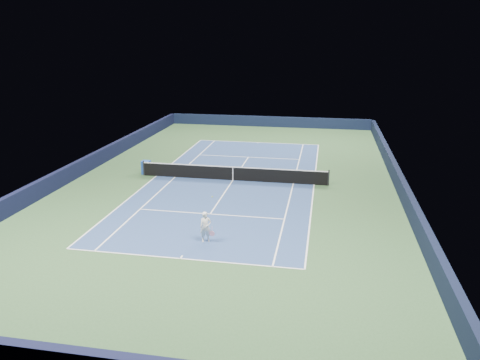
# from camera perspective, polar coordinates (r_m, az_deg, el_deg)

# --- Properties ---
(ground) EXTENTS (40.00, 40.00, 0.00)m
(ground) POSITION_cam_1_polar(r_m,az_deg,el_deg) (31.89, -0.87, -0.04)
(ground) COLOR #2B4B29
(ground) RESTS_ON ground
(wall_far) EXTENTS (22.00, 0.35, 1.10)m
(wall_far) POSITION_cam_1_polar(r_m,az_deg,el_deg) (50.82, 3.56, 7.12)
(wall_far) COLOR black
(wall_far) RESTS_ON ground
(wall_right) EXTENTS (0.35, 40.00, 1.10)m
(wall_right) POSITION_cam_1_polar(r_m,az_deg,el_deg) (31.52, 18.80, -0.15)
(wall_right) COLOR black
(wall_right) RESTS_ON ground
(wall_left) EXTENTS (0.35, 40.00, 1.10)m
(wall_left) POSITION_cam_1_polar(r_m,az_deg,el_deg) (35.41, -18.32, 1.77)
(wall_left) COLOR black
(wall_left) RESTS_ON ground
(court_surface) EXTENTS (10.97, 23.77, 0.01)m
(court_surface) POSITION_cam_1_polar(r_m,az_deg,el_deg) (31.88, -0.87, -0.03)
(court_surface) COLOR navy
(court_surface) RESTS_ON ground
(baseline_far) EXTENTS (10.97, 0.08, 0.00)m
(baseline_far) POSITION_cam_1_polar(r_m,az_deg,el_deg) (43.21, 2.24, 4.60)
(baseline_far) COLOR white
(baseline_far) RESTS_ON ground
(baseline_near) EXTENTS (10.97, 0.08, 0.00)m
(baseline_near) POSITION_cam_1_polar(r_m,az_deg,el_deg) (21.18, -7.29, -9.48)
(baseline_near) COLOR white
(baseline_near) RESTS_ON ground
(sideline_doubles_right) EXTENTS (0.08, 23.77, 0.00)m
(sideline_doubles_right) POSITION_cam_1_polar(r_m,az_deg,el_deg) (31.31, 9.02, -0.57)
(sideline_doubles_right) COLOR white
(sideline_doubles_right) RESTS_ON ground
(sideline_doubles_left) EXTENTS (0.08, 23.77, 0.00)m
(sideline_doubles_left) POSITION_cam_1_polar(r_m,az_deg,el_deg) (33.36, -10.15, 0.49)
(sideline_doubles_left) COLOR white
(sideline_doubles_left) RESTS_ON ground
(sideline_singles_right) EXTENTS (0.08, 23.77, 0.00)m
(sideline_singles_right) POSITION_cam_1_polar(r_m,az_deg,el_deg) (31.37, 6.52, -0.43)
(sideline_singles_right) COLOR white
(sideline_singles_right) RESTS_ON ground
(sideline_singles_left) EXTENTS (0.08, 23.77, 0.00)m
(sideline_singles_left) POSITION_cam_1_polar(r_m,az_deg,el_deg) (32.91, -7.91, 0.37)
(sideline_singles_left) COLOR white
(sideline_singles_left) RESTS_ON ground
(service_line_far) EXTENTS (8.23, 0.08, 0.00)m
(service_line_far) POSITION_cam_1_polar(r_m,az_deg,el_deg) (37.94, 1.03, 2.81)
(service_line_far) COLOR white
(service_line_far) RESTS_ON ground
(service_line_near) EXTENTS (8.23, 0.08, 0.00)m
(service_line_near) POSITION_cam_1_polar(r_m,az_deg,el_deg) (25.99, -3.65, -4.16)
(service_line_near) COLOR white
(service_line_near) RESTS_ON ground
(center_service_line) EXTENTS (0.08, 12.80, 0.00)m
(center_service_line) POSITION_cam_1_polar(r_m,az_deg,el_deg) (31.88, -0.87, -0.02)
(center_service_line) COLOR white
(center_service_line) RESTS_ON ground
(center_mark_far) EXTENTS (0.08, 0.30, 0.00)m
(center_mark_far) POSITION_cam_1_polar(r_m,az_deg,el_deg) (43.06, 2.21, 4.55)
(center_mark_far) COLOR white
(center_mark_far) RESTS_ON ground
(center_mark_near) EXTENTS (0.08, 0.30, 0.00)m
(center_mark_near) POSITION_cam_1_polar(r_m,az_deg,el_deg) (21.31, -7.16, -9.30)
(center_mark_near) COLOR white
(center_mark_near) RESTS_ON ground
(tennis_net) EXTENTS (12.90, 0.10, 1.07)m
(tennis_net) POSITION_cam_1_polar(r_m,az_deg,el_deg) (31.74, -0.87, 0.83)
(tennis_net) COLOR black
(tennis_net) RESTS_ON ground
(sponsor_cube) EXTENTS (0.61, 0.53, 0.95)m
(sponsor_cube) POSITION_cam_1_polar(r_m,az_deg,el_deg) (33.95, -11.37, 1.53)
(sponsor_cube) COLOR #1D49B3
(sponsor_cube) RESTS_ON ground
(tennis_player) EXTENTS (0.77, 1.31, 1.96)m
(tennis_player) POSITION_cam_1_polar(r_m,az_deg,el_deg) (22.41, -4.20, -5.73)
(tennis_player) COLOR white
(tennis_player) RESTS_ON ground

